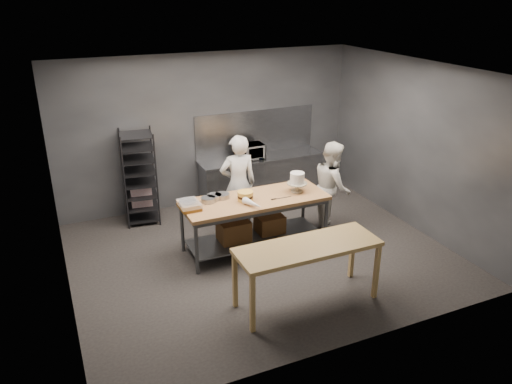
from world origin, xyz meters
The scene contains 16 objects.
ground centered at (0.00, 0.00, 0.00)m, with size 6.00×6.00×0.00m, color black.
back_wall centered at (0.00, 2.50, 1.50)m, with size 6.00×0.04×3.00m, color #4C4F54.
work_table centered at (-0.04, 0.26, 0.57)m, with size 2.40×0.90×0.92m.
near_counter centered at (0.02, -1.47, 0.81)m, with size 2.00×0.70×0.90m.
back_counter centered at (1.00, 2.18, 0.45)m, with size 2.60×0.60×0.90m.
splashback_panel centered at (1.00, 2.48, 1.35)m, with size 2.60×0.02×0.90m, color slate.
speed_rack centered at (-1.51, 2.10, 0.86)m, with size 0.68×0.72×1.75m.
chef_behind centered at (0.00, 0.99, 0.90)m, with size 0.65×0.43×1.79m, color silver.
chef_right centered at (1.55, 0.37, 0.82)m, with size 0.80×0.62×1.65m, color silver.
microwave centered at (0.74, 2.18, 1.05)m, with size 0.54×0.37×0.30m, color black.
frosted_cake_stand centered at (0.76, 0.22, 1.13)m, with size 0.34×0.34×0.34m.
layer_cake centered at (-0.19, 0.21, 1.00)m, with size 0.25×0.25×0.16m.
cake_pans centered at (-0.76, 0.45, 0.96)m, with size 0.85×0.31×0.07m.
piping_bag centered at (-0.18, -0.07, 0.98)m, with size 0.12×0.12×0.38m, color silver.
offset_spatula centered at (0.34, 0.07, 0.93)m, with size 0.37×0.02×0.02m.
pastry_clamshells centered at (-1.10, 0.29, 0.98)m, with size 0.31×0.41×0.11m.
Camera 1 is at (-3.02, -6.61, 4.13)m, focal length 35.00 mm.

